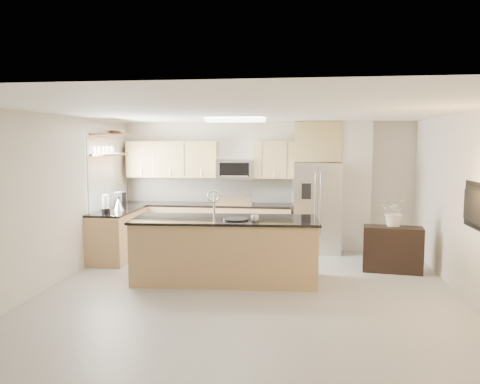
# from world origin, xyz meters

# --- Properties ---
(floor) EXTENTS (6.50, 6.50, 0.00)m
(floor) POSITION_xyz_m (0.00, 0.00, 0.00)
(floor) COLOR #AAA7A1
(floor) RESTS_ON ground
(ceiling) EXTENTS (6.00, 6.50, 0.02)m
(ceiling) POSITION_xyz_m (0.00, 0.00, 2.60)
(ceiling) COLOR white
(ceiling) RESTS_ON wall_back
(wall_back) EXTENTS (6.00, 0.02, 2.60)m
(wall_back) POSITION_xyz_m (0.00, 3.25, 1.30)
(wall_back) COLOR beige
(wall_back) RESTS_ON floor
(wall_front) EXTENTS (6.00, 0.02, 2.60)m
(wall_front) POSITION_xyz_m (0.00, -3.25, 1.30)
(wall_front) COLOR beige
(wall_front) RESTS_ON floor
(wall_left) EXTENTS (0.02, 6.50, 2.60)m
(wall_left) POSITION_xyz_m (-3.00, 0.00, 1.30)
(wall_left) COLOR beige
(wall_left) RESTS_ON floor
(wall_right) EXTENTS (0.02, 6.50, 2.60)m
(wall_right) POSITION_xyz_m (3.00, 0.00, 1.30)
(wall_right) COLOR beige
(wall_right) RESTS_ON floor
(back_counter) EXTENTS (3.55, 0.66, 1.44)m
(back_counter) POSITION_xyz_m (-1.23, 2.93, 0.47)
(back_counter) COLOR tan
(back_counter) RESTS_ON floor
(left_counter) EXTENTS (0.66, 1.50, 0.92)m
(left_counter) POSITION_xyz_m (-2.67, 1.85, 0.46)
(left_counter) COLOR tan
(left_counter) RESTS_ON floor
(range) EXTENTS (0.76, 0.64, 1.14)m
(range) POSITION_xyz_m (-0.60, 2.92, 0.47)
(range) COLOR black
(range) RESTS_ON floor
(upper_cabinets) EXTENTS (3.50, 0.33, 0.75)m
(upper_cabinets) POSITION_xyz_m (-1.30, 3.09, 1.83)
(upper_cabinets) COLOR tan
(upper_cabinets) RESTS_ON wall_back
(microwave) EXTENTS (0.76, 0.40, 0.40)m
(microwave) POSITION_xyz_m (-0.60, 3.04, 1.63)
(microwave) COLOR silver
(microwave) RESTS_ON upper_cabinets
(refrigerator) EXTENTS (0.92, 0.78, 1.78)m
(refrigerator) POSITION_xyz_m (1.06, 2.87, 0.89)
(refrigerator) COLOR silver
(refrigerator) RESTS_ON floor
(partition_column) EXTENTS (0.60, 0.30, 2.60)m
(partition_column) POSITION_xyz_m (1.82, 3.10, 1.30)
(partition_column) COLOR silver
(partition_column) RESTS_ON floor
(window) EXTENTS (0.04, 1.15, 1.65)m
(window) POSITION_xyz_m (-2.98, 1.85, 1.65)
(window) COLOR white
(window) RESTS_ON wall_left
(shelf_lower) EXTENTS (0.30, 1.20, 0.04)m
(shelf_lower) POSITION_xyz_m (-2.85, 1.95, 1.95)
(shelf_lower) COLOR brown
(shelf_lower) RESTS_ON wall_left
(shelf_upper) EXTENTS (0.30, 1.20, 0.04)m
(shelf_upper) POSITION_xyz_m (-2.85, 1.95, 2.32)
(shelf_upper) COLOR brown
(shelf_upper) RESTS_ON wall_left
(ceiling_fixture) EXTENTS (1.00, 0.50, 0.06)m
(ceiling_fixture) POSITION_xyz_m (-0.40, 1.60, 2.56)
(ceiling_fixture) COLOR white
(ceiling_fixture) RESTS_ON ceiling
(island) EXTENTS (2.94, 1.19, 1.42)m
(island) POSITION_xyz_m (-0.44, 0.66, 0.50)
(island) COLOR tan
(island) RESTS_ON floor
(credenza) EXTENTS (1.00, 0.51, 0.77)m
(credenza) POSITION_xyz_m (2.28, 1.53, 0.38)
(credenza) COLOR black
(credenza) RESTS_ON floor
(cup) EXTENTS (0.15, 0.15, 0.09)m
(cup) POSITION_xyz_m (0.05, 0.45, 1.04)
(cup) COLOR silver
(cup) RESTS_ON island
(platter) EXTENTS (0.46, 0.46, 0.02)m
(platter) POSITION_xyz_m (-0.25, 0.53, 1.01)
(platter) COLOR black
(platter) RESTS_ON island
(blender) EXTENTS (0.15, 0.15, 0.34)m
(blender) POSITION_xyz_m (-2.67, 1.33, 1.07)
(blender) COLOR black
(blender) RESTS_ON left_counter
(kettle) EXTENTS (0.20, 0.20, 0.25)m
(kettle) POSITION_xyz_m (-2.62, 1.80, 1.03)
(kettle) COLOR silver
(kettle) RESTS_ON left_counter
(coffee_maker) EXTENTS (0.17, 0.21, 0.31)m
(coffee_maker) POSITION_xyz_m (-2.69, 2.04, 1.07)
(coffee_maker) COLOR black
(coffee_maker) RESTS_ON left_counter
(bowl) EXTENTS (0.43, 0.43, 0.09)m
(bowl) POSITION_xyz_m (-2.85, 2.33, 2.38)
(bowl) COLOR silver
(bowl) RESTS_ON shelf_upper
(flower_vase) EXTENTS (0.81, 0.75, 0.73)m
(flower_vase) POSITION_xyz_m (2.31, 1.56, 1.13)
(flower_vase) COLOR silver
(flower_vase) RESTS_ON credenza
(television) EXTENTS (0.14, 1.08, 0.62)m
(television) POSITION_xyz_m (2.91, -0.20, 1.35)
(television) COLOR black
(television) RESTS_ON wall_right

